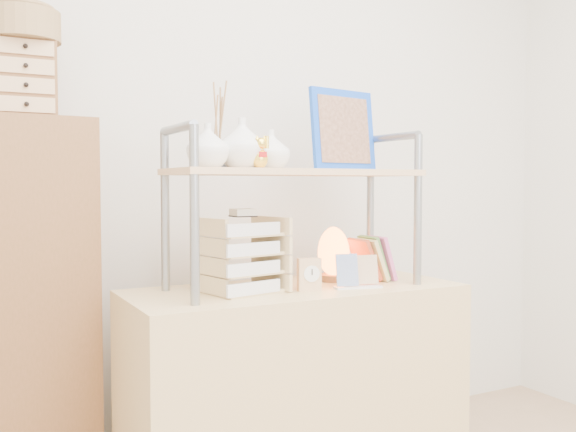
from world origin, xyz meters
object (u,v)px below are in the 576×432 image
at_px(salt_lamp, 333,253).
at_px(desk, 295,391).
at_px(letter_tray, 243,259).
at_px(cabinet, 27,312).

bearing_deg(salt_lamp, desk, -161.10).
xyz_separation_m(letter_tray, salt_lamp, (0.41, 0.07, -0.01)).
bearing_deg(cabinet, desk, -27.96).
distance_m(desk, cabinet, 0.98).
relative_size(letter_tray, salt_lamp, 1.38).
bearing_deg(letter_tray, desk, 1.17).
xyz_separation_m(desk, salt_lamp, (0.20, 0.07, 0.48)).
bearing_deg(cabinet, letter_tray, -34.55).
relative_size(cabinet, salt_lamp, 6.53).
bearing_deg(salt_lamp, cabinet, 164.17).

